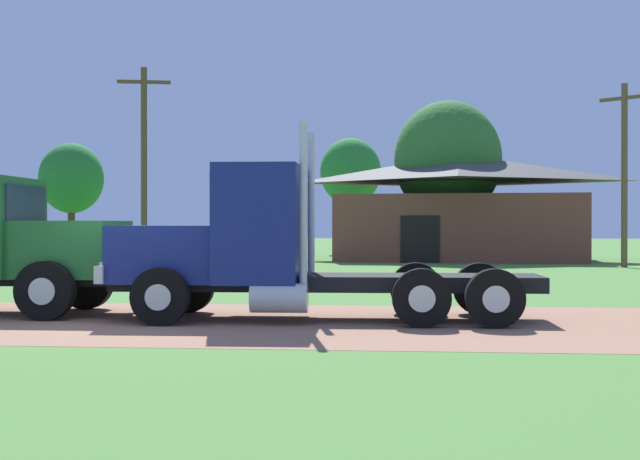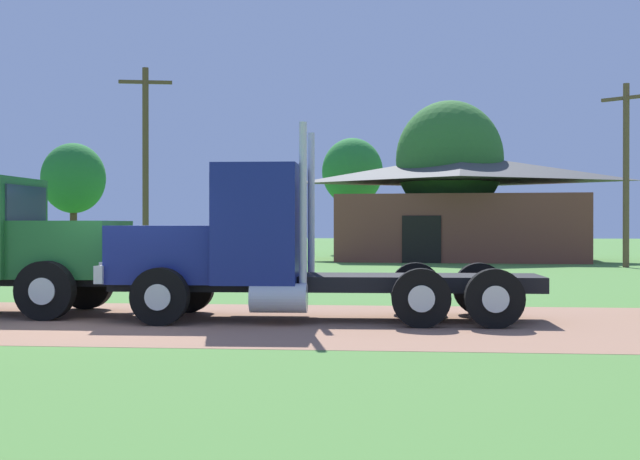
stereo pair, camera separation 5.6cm
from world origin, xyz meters
name	(u,v)px [view 2 (the right image)]	position (x,y,z in m)	size (l,w,h in m)	color
ground_plane	(131,321)	(0.00, 0.00, 0.00)	(200.00, 200.00, 0.00)	#4D8037
dirt_track	(131,321)	(0.00, 0.00, 0.00)	(120.00, 6.93, 0.01)	#9A6D53
truck_foreground_white	(262,251)	(2.36, 0.50, 1.28)	(8.08, 2.87, 3.59)	black
shed_building	(462,209)	(7.84, 28.98, 2.58)	(12.99, 9.20, 5.31)	brown
utility_pole_near	(146,161)	(-5.77, 20.06, 4.42)	(2.18, 0.62, 8.32)	brown
utility_pole_far	(626,169)	(14.15, 21.87, 4.07)	(1.76, 1.54, 7.65)	brown
tree_left	(73,179)	(-15.62, 37.40, 4.66)	(3.98, 3.98, 6.87)	#513823
tree_mid	(352,172)	(1.74, 38.69, 5.03)	(3.77, 3.77, 7.14)	#513823
tree_right	(449,160)	(7.24, 29.40, 5.08)	(5.44, 5.44, 8.08)	#513823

